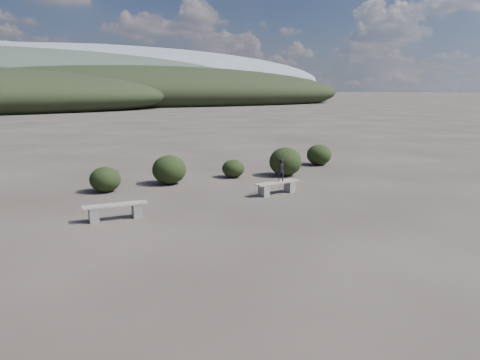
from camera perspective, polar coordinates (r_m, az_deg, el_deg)
ground at (r=13.45m, az=10.58°, el=-6.74°), size 1200.00×1200.00×0.00m
bench_left at (r=15.29m, az=-14.93°, el=-3.58°), size 2.05×0.62×0.50m
bench_right at (r=18.41m, az=4.54°, el=-0.80°), size 2.02×0.61×0.50m
seated_person at (r=18.41m, az=4.98°, el=1.22°), size 0.37×0.30×0.89m
shrub_a at (r=19.51m, az=-16.10°, el=0.08°), size 1.24×1.24×1.02m
shrub_b at (r=20.53m, az=-8.63°, el=1.26°), size 1.47×1.47×1.26m
shrub_c at (r=21.85m, az=-0.83°, el=1.41°), size 1.05×1.05×0.84m
shrub_d at (r=22.37m, az=5.56°, el=2.25°), size 1.55×1.55×1.35m
shrub_e at (r=25.82m, az=9.61°, el=3.05°), size 1.34×1.34×1.12m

